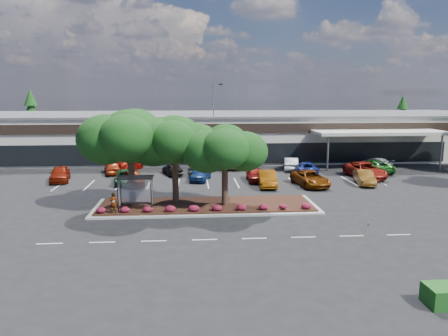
{
  "coord_description": "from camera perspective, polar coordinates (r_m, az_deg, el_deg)",
  "views": [
    {
      "loc": [
        -3.21,
        -30.57,
        9.22
      ],
      "look_at": [
        -0.26,
        7.64,
        2.6
      ],
      "focal_mm": 35.0,
      "sensor_mm": 36.0,
      "label": 1
    }
  ],
  "objects": [
    {
      "name": "car_1",
      "position": [
        45.91,
        -12.56,
        -1.13
      ],
      "size": [
        2.8,
        5.26,
        1.41
      ],
      "primitive_type": "imported",
      "rotation": [
        0.0,
        0.0,
        0.09
      ],
      "color": "#144B1F",
      "rests_on": "ground"
    },
    {
      "name": "car_15",
      "position": [
        53.37,
        8.76,
        0.56
      ],
      "size": [
        2.5,
        4.8,
        1.51
      ],
      "primitive_type": "imported",
      "rotation": [
        0.0,
        0.0,
        2.94
      ],
      "color": "silver",
      "rests_on": "ground"
    },
    {
      "name": "car_9",
      "position": [
        51.75,
        -14.36,
        0.05
      ],
      "size": [
        2.68,
        4.59,
        1.47
      ],
      "primitive_type": "imported",
      "rotation": [
        0.0,
        0.0,
        3.38
      ],
      "color": "#A02F0F",
      "rests_on": "ground"
    },
    {
      "name": "car_10",
      "position": [
        53.45,
        -12.46,
        0.38
      ],
      "size": [
        3.73,
        5.1,
        1.37
      ],
      "primitive_type": "imported",
      "rotation": [
        0.0,
        0.0,
        2.71
      ],
      "color": "maroon",
      "rests_on": "ground"
    },
    {
      "name": "car_7",
      "position": [
        46.61,
        17.86,
        -1.18
      ],
      "size": [
        2.25,
        4.58,
        1.44
      ],
      "primitive_type": "imported",
      "rotation": [
        0.0,
        0.0,
        -0.17
      ],
      "color": "brown",
      "rests_on": "ground"
    },
    {
      "name": "car_8",
      "position": [
        50.23,
        17.95,
        -0.28
      ],
      "size": [
        3.39,
        6.32,
        1.69
      ],
      "primitive_type": "imported",
      "rotation": [
        0.0,
        0.0,
        0.1
      ],
      "color": "maroon",
      "rests_on": "ground"
    },
    {
      "name": "car_6",
      "position": [
        44.51,
        11.21,
        -1.35
      ],
      "size": [
        3.27,
        5.77,
        1.52
      ],
      "primitive_type": "imported",
      "rotation": [
        0.0,
        0.0,
        0.14
      ],
      "color": "#692F05",
      "rests_on": "ground"
    },
    {
      "name": "car_13",
      "position": [
        53.93,
        0.85,
        0.72
      ],
      "size": [
        2.64,
        5.22,
        1.42
      ],
      "primitive_type": "imported",
      "rotation": [
        0.0,
        0.0,
        3.2
      ],
      "color": "brown",
      "rests_on": "ground"
    },
    {
      "name": "car_16",
      "position": [
        53.64,
        18.69,
        0.21
      ],
      "size": [
        4.42,
        6.07,
        1.53
      ],
      "primitive_type": "imported",
      "rotation": [
        0.0,
        0.0,
        3.52
      ],
      "color": "#1A5517",
      "rests_on": "ground"
    },
    {
      "name": "island_tree_east",
      "position": [
        34.84,
        0.1,
        0.37
      ],
      "size": [
        5.8,
        5.8,
        6.5
      ],
      "primitive_type": null,
      "color": "#143611",
      "rests_on": "landscape_island"
    },
    {
      "name": "ground",
      "position": [
        32.09,
        1.52,
        -6.9
      ],
      "size": [
        160.0,
        160.0,
        0.0
      ],
      "primitive_type": "plane",
      "color": "black",
      "rests_on": "ground"
    },
    {
      "name": "shrub_row",
      "position": [
        33.64,
        -2.22,
        -5.21
      ],
      "size": [
        17.0,
        0.8,
        0.5
      ],
      "primitive_type": null,
      "color": "maroon",
      "rests_on": "landscape_island"
    },
    {
      "name": "island_tree_mid",
      "position": [
        36.18,
        -6.42,
        1.32
      ],
      "size": [
        6.6,
        6.6,
        7.32
      ],
      "primitive_type": null,
      "color": "#143611",
      "rests_on": "landscape_island"
    },
    {
      "name": "car_3",
      "position": [
        46.49,
        -3.1,
        -0.73
      ],
      "size": [
        2.7,
        4.58,
        1.46
      ],
      "primitive_type": "imported",
      "rotation": [
        0.0,
        0.0,
        -0.24
      ],
      "color": "navy",
      "rests_on": "ground"
    },
    {
      "name": "car_12",
      "position": [
        50.17,
        -2.99,
        0.19
      ],
      "size": [
        3.5,
        5.42,
        1.72
      ],
      "primitive_type": "imported",
      "rotation": [
        0.0,
        0.0,
        2.82
      ],
      "color": "#56555C",
      "rests_on": "ground"
    },
    {
      "name": "conifer_north_east",
      "position": [
        83.47,
        22.19,
        5.84
      ],
      "size": [
        3.96,
        3.96,
        9.0
      ],
      "primitive_type": "cone",
      "color": "#143611",
      "rests_on": "ground"
    },
    {
      "name": "retail_store",
      "position": [
        64.84,
        -1.51,
        4.43
      ],
      "size": [
        80.4,
        25.2,
        6.25
      ],
      "color": "beige",
      "rests_on": "ground"
    },
    {
      "name": "island_tree_west",
      "position": [
        35.75,
        -12.08,
        1.52
      ],
      "size": [
        7.2,
        7.2,
        7.89
      ],
      "primitive_type": null,
      "color": "#143611",
      "rests_on": "landscape_island"
    },
    {
      "name": "car_17",
      "position": [
        56.93,
        19.17,
        0.63
      ],
      "size": [
        3.1,
        5.05,
        1.37
      ],
      "primitive_type": "imported",
      "rotation": [
        0.0,
        0.0,
        3.41
      ],
      "color": "#B5B7C1",
      "rests_on": "ground"
    },
    {
      "name": "conifer_north_west",
      "position": [
        81.23,
        -23.81,
        5.99
      ],
      "size": [
        4.4,
        4.4,
        10.0
      ],
      "primitive_type": "cone",
      "color": "#143611",
      "rests_on": "ground"
    },
    {
      "name": "landscape_island",
      "position": [
        35.76,
        -2.34,
        -4.94
      ],
      "size": [
        18.0,
        6.0,
        0.26
      ],
      "color": "#A5A5A0",
      "rests_on": "ground"
    },
    {
      "name": "car_4",
      "position": [
        43.63,
        5.63,
        -1.39
      ],
      "size": [
        2.01,
        4.89,
        1.58
      ],
      "primitive_type": "imported",
      "rotation": [
        0.0,
        0.0,
        -0.07
      ],
      "color": "#7C3F07",
      "rests_on": "ground"
    },
    {
      "name": "car_14",
      "position": [
        50.9,
        10.67,
        0.02
      ],
      "size": [
        3.18,
        5.52,
        1.45
      ],
      "primitive_type": "imported",
      "rotation": [
        0.0,
        0.0,
        2.99
      ],
      "color": "navy",
      "rests_on": "ground"
    },
    {
      "name": "car_0",
      "position": [
        49.08,
        -20.65,
        -0.71
      ],
      "size": [
        2.75,
        4.97,
        1.6
      ],
      "primitive_type": "imported",
      "rotation": [
        0.0,
        0.0,
        0.19
      ],
      "color": "maroon",
      "rests_on": "ground"
    },
    {
      "name": "car_2",
      "position": [
        44.96,
        -11.76,
        -1.27
      ],
      "size": [
        2.89,
        4.72,
        1.5
      ],
      "primitive_type": "imported",
      "rotation": [
        0.0,
        0.0,
        0.27
      ],
      "color": "#711E05",
      "rests_on": "ground"
    },
    {
      "name": "car_11",
      "position": [
        49.89,
        -6.74,
        -0.13
      ],
      "size": [
        2.78,
        4.26,
        1.35
      ],
      "primitive_type": "imported",
      "rotation": [
        0.0,
        0.0,
        3.47
      ],
      "color": "black",
      "rests_on": "ground"
    },
    {
      "name": "lane_markings",
      "position": [
        42.12,
        -0.13,
        -2.83
      ],
      "size": [
        33.12,
        20.06,
        0.01
      ],
      "color": "silver",
      "rests_on": "ground"
    },
    {
      "name": "light_pole",
      "position": [
        56.77,
        -1.28,
        5.2
      ],
      "size": [
        1.43,
        0.66,
        10.5
      ],
      "rotation": [
        0.0,
        0.0,
        -0.22
      ],
      "color": "#A5A5A0",
      "rests_on": "ground"
    },
    {
      "name": "survey_stake",
      "position": [
        29.93,
        18.27,
        -7.42
      ],
      "size": [
        0.08,
        0.14,
        0.95
      ],
      "color": "#997950",
      "rests_on": "ground"
    },
    {
      "name": "car_5",
      "position": [
        46.19,
        4.07,
        -0.85
      ],
      "size": [
        1.75,
        4.17,
        1.41
      ],
      "primitive_type": "imported",
      "rotation": [
        0.0,
        0.0,
        -0.02
      ],
      "color": "maroon",
      "rests_on": "ground"
    },
    {
      "name": "bus_shelter",
      "position": [
        34.49,
        -11.48,
        -1.96
      ],
      "size": [
        2.75,
        1.55,
        2.59
      ],
      "color": "black",
      "rests_on": "landscape_island"
    },
    {
      "name": "person_waiting",
      "position": [
        33.93,
        -14.25,
        -4.45
      ],
      "size": [
        0.64,
        0.48,
        1.57
      ],
      "primitive_type": "imported",
      "rotation": [
        0.0,
        0.0,
        3.34
      ],
      "color": "#594C47",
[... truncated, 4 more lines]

